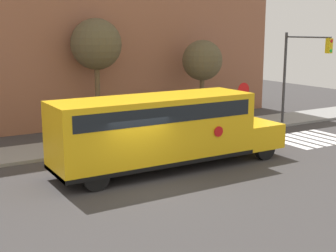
{
  "coord_description": "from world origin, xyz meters",
  "views": [
    {
      "loc": [
        -7.81,
        -15.05,
        5.75
      ],
      "look_at": [
        2.28,
        1.79,
        1.7
      ],
      "focal_mm": 50.0,
      "sensor_mm": 36.0,
      "label": 1
    }
  ],
  "objects_px": {
    "stop_sign": "(243,99)",
    "traffic_light": "(299,65)",
    "school_bus": "(162,128)",
    "tree_near_sidewalk": "(202,61)",
    "tree_far_sidewalk": "(96,45)"
  },
  "relations": [
    {
      "from": "stop_sign",
      "to": "tree_far_sidewalk",
      "type": "relative_size",
      "value": 0.44
    },
    {
      "from": "stop_sign",
      "to": "traffic_light",
      "type": "xyz_separation_m",
      "value": [
        3.41,
        -0.82,
        1.8
      ]
    },
    {
      "from": "stop_sign",
      "to": "school_bus",
      "type": "bearing_deg",
      "value": -152.22
    },
    {
      "from": "traffic_light",
      "to": "tree_far_sidewalk",
      "type": "xyz_separation_m",
      "value": [
        -10.4,
        5.33,
        1.21
      ]
    },
    {
      "from": "stop_sign",
      "to": "tree_far_sidewalk",
      "type": "distance_m",
      "value": 8.85
    },
    {
      "from": "traffic_light",
      "to": "tree_far_sidewalk",
      "type": "height_order",
      "value": "tree_far_sidewalk"
    },
    {
      "from": "tree_near_sidewalk",
      "to": "tree_far_sidewalk",
      "type": "relative_size",
      "value": 0.8
    },
    {
      "from": "tree_near_sidewalk",
      "to": "school_bus",
      "type": "bearing_deg",
      "value": -134.02
    },
    {
      "from": "stop_sign",
      "to": "tree_near_sidewalk",
      "type": "distance_m",
      "value": 4.03
    },
    {
      "from": "school_bus",
      "to": "stop_sign",
      "type": "height_order",
      "value": "school_bus"
    },
    {
      "from": "traffic_light",
      "to": "tree_near_sidewalk",
      "type": "height_order",
      "value": "traffic_light"
    },
    {
      "from": "traffic_light",
      "to": "school_bus",
      "type": "bearing_deg",
      "value": -163.73
    },
    {
      "from": "tree_near_sidewalk",
      "to": "traffic_light",
      "type": "bearing_deg",
      "value": -48.59
    },
    {
      "from": "school_bus",
      "to": "tree_near_sidewalk",
      "type": "xyz_separation_m",
      "value": [
        7.32,
        7.57,
        2.09
      ]
    },
    {
      "from": "stop_sign",
      "to": "tree_near_sidewalk",
      "type": "bearing_deg",
      "value": 96.56
    }
  ]
}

